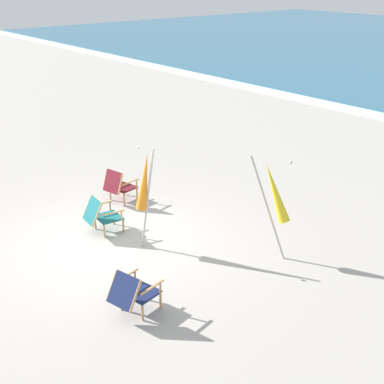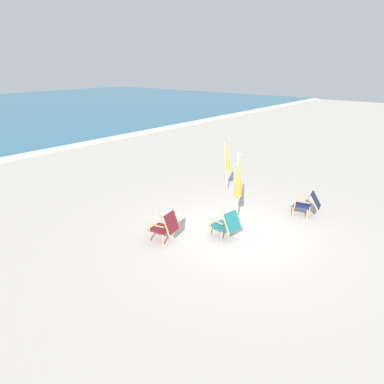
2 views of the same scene
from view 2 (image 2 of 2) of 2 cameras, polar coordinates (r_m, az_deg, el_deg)
The scene contains 7 objects.
ground_plane at distance 9.76m, azimuth 7.70°, elevation -6.64°, with size 80.00×80.00×0.00m, color #B2AAA0.
surf_band at distance 19.66m, azimuth -26.84°, elevation 5.40°, with size 80.00×1.10×0.06m, color white.
beach_chair_back_right at distance 9.07m, azimuth -4.43°, elevation -5.66°, with size 0.70×0.78×0.82m.
beach_chair_mid_center at distance 11.10m, azimuth 18.78°, elevation -1.77°, with size 0.72×0.88×0.77m.
beach_chair_front_left at distance 9.22m, azimuth 5.78°, elevation -5.29°, with size 0.66×0.80×0.79m.
umbrella_furled_orange at distance 9.91m, azimuth 7.72°, elevation 2.45°, with size 0.42×0.42×2.11m.
umbrella_furled_yellow at distance 12.27m, azimuth 5.84°, elevation 5.68°, with size 0.83×0.44×1.99m.
Camera 2 is at (-7.45, -4.49, 4.43)m, focal length 32.00 mm.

